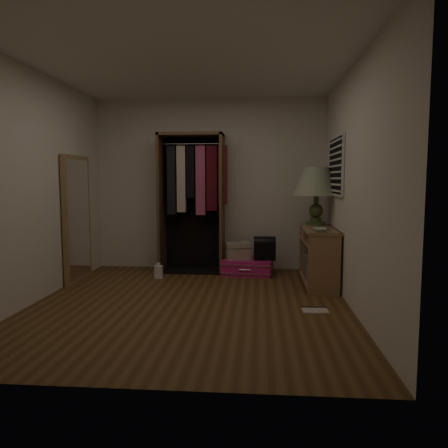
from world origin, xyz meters
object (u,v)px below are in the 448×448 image
(white_jug, at_px, (159,272))
(open_wardrobe, at_px, (194,192))
(pink_suitcase, at_px, (248,266))
(train_case, at_px, (238,251))
(table_lamp, at_px, (317,183))
(black_bag, at_px, (265,248))
(floor_mirror, at_px, (77,219))
(console_bookshelf, at_px, (319,254))

(white_jug, bearing_deg, open_wardrobe, 52.79)
(pink_suitcase, relative_size, train_case, 1.90)
(open_wardrobe, xyz_separation_m, table_lamp, (1.76, -0.37, 0.13))
(open_wardrobe, bearing_deg, table_lamp, -11.82)
(pink_suitcase, height_order, black_bag, black_bag)
(pink_suitcase, bearing_deg, table_lamp, -5.10)
(open_wardrobe, height_order, table_lamp, open_wardrobe)
(floor_mirror, bearing_deg, white_jug, 11.51)
(pink_suitcase, height_order, table_lamp, table_lamp)
(open_wardrobe, height_order, white_jug, open_wardrobe)
(console_bookshelf, height_order, table_lamp, table_lamp)
(train_case, bearing_deg, table_lamp, -25.70)
(black_bag, xyz_separation_m, table_lamp, (0.70, -0.17, 0.94))
(open_wardrobe, relative_size, pink_suitcase, 2.61)
(floor_mirror, height_order, black_bag, floor_mirror)
(open_wardrobe, xyz_separation_m, floor_mirror, (-1.48, -0.77, -0.35))
(black_bag, height_order, white_jug, black_bag)
(console_bookshelf, distance_m, black_bag, 0.89)
(black_bag, bearing_deg, open_wardrobe, 167.16)
(floor_mirror, height_order, pink_suitcase, floor_mirror)
(console_bookshelf, relative_size, black_bag, 3.31)
(open_wardrobe, bearing_deg, black_bag, -10.43)
(train_case, xyz_separation_m, table_lamp, (1.09, -0.18, 0.99))
(floor_mirror, distance_m, white_jug, 1.32)
(console_bookshelf, xyz_separation_m, train_case, (-1.09, 0.55, -0.06))
(console_bookshelf, height_order, pink_suitcase, console_bookshelf)
(open_wardrobe, height_order, black_bag, open_wardrobe)
(open_wardrobe, distance_m, white_jug, 1.31)
(console_bookshelf, distance_m, table_lamp, 1.00)
(pink_suitcase, distance_m, table_lamp, 1.56)
(floor_mirror, bearing_deg, train_case, 15.12)
(floor_mirror, bearing_deg, table_lamp, 7.12)
(table_lamp, bearing_deg, open_wardrobe, 168.18)
(floor_mirror, xyz_separation_m, train_case, (2.15, 0.58, -0.50))
(open_wardrobe, bearing_deg, floor_mirror, -152.46)
(console_bookshelf, height_order, floor_mirror, floor_mirror)
(train_case, distance_m, table_lamp, 1.48)
(pink_suitcase, xyz_separation_m, train_case, (-0.15, -0.02, 0.23))
(table_lamp, relative_size, white_jug, 3.70)
(train_case, bearing_deg, black_bag, -17.01)
(pink_suitcase, bearing_deg, white_jug, -156.21)
(pink_suitcase, relative_size, white_jug, 3.58)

